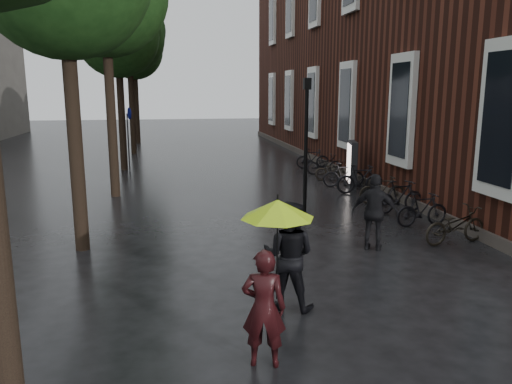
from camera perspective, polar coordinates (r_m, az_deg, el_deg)
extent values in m
cube|color=#38160F|center=(27.36, 17.94, 15.99)|extent=(10.00, 33.00, 12.00)
cube|color=silver|center=(12.69, 26.54, 7.46)|extent=(0.25, 1.60, 3.60)
cube|color=black|center=(12.63, 26.18, 7.48)|extent=(0.10, 1.20, 3.00)
cube|color=silver|center=(16.96, 16.40, 8.95)|extent=(0.25, 1.60, 3.60)
cube|color=black|center=(16.92, 16.10, 8.96)|extent=(0.10, 1.20, 3.00)
cube|color=silver|center=(21.55, 10.42, 9.69)|extent=(0.25, 1.60, 3.60)
cube|color=black|center=(21.51, 10.17, 9.70)|extent=(0.10, 1.20, 3.00)
cube|color=silver|center=(26.29, 6.55, 10.12)|extent=(0.25, 1.60, 3.60)
cube|color=black|center=(26.26, 6.34, 10.12)|extent=(0.10, 1.20, 3.00)
cube|color=silver|center=(31.11, 3.87, 10.39)|extent=(0.25, 1.60, 3.60)
cube|color=black|center=(31.09, 3.68, 10.39)|extent=(0.10, 1.20, 3.00)
cube|color=silver|center=(31.48, 4.01, 20.44)|extent=(0.25, 1.60, 3.60)
cube|color=black|center=(31.46, 3.82, 20.45)|extent=(0.10, 1.20, 3.00)
cube|color=silver|center=(35.98, 1.90, 10.57)|extent=(0.25, 1.60, 3.60)
cube|color=black|center=(35.96, 1.74, 10.57)|extent=(0.10, 1.20, 3.00)
cube|color=silver|center=(36.30, 1.96, 19.28)|extent=(0.25, 1.60, 3.60)
cube|color=black|center=(36.28, 1.80, 19.29)|extent=(0.10, 1.20, 3.00)
cube|color=#3F3833|center=(25.61, 7.37, 3.66)|extent=(0.40, 33.00, 0.30)
cylinder|color=black|center=(11.92, -19.88, 4.20)|extent=(0.32, 0.32, 4.51)
cylinder|color=black|center=(17.80, -16.16, 7.37)|extent=(0.32, 0.32, 4.95)
cylinder|color=black|center=(23.80, -15.06, 7.72)|extent=(0.32, 0.32, 4.40)
cylinder|color=black|center=(29.76, -13.97, 8.85)|extent=(0.32, 0.32, 4.79)
cylinder|color=black|center=(35.75, -13.46, 9.10)|extent=(0.32, 0.32, 4.57)
imported|color=black|center=(6.78, 0.90, -13.14)|extent=(0.67, 0.53, 1.63)
imported|color=black|center=(8.44, 3.76, -7.24)|extent=(1.13, 1.04, 1.86)
cylinder|color=black|center=(7.46, 2.43, -7.18)|extent=(0.02, 0.02, 1.40)
cone|color=#B5E618|center=(7.27, 2.48, -1.94)|extent=(1.10, 1.10, 0.28)
cylinder|color=black|center=(7.23, 2.49, -0.56)|extent=(0.02, 0.02, 0.08)
imported|color=black|center=(11.78, 13.43, -2.27)|extent=(1.12, 0.90, 1.78)
imported|color=black|center=(12.93, 21.82, -3.55)|extent=(1.82, 0.92, 0.91)
imported|color=black|center=(14.25, 18.46, -1.93)|extent=(1.58, 0.57, 0.93)
imported|color=black|center=(15.56, 16.09, -0.53)|extent=(1.73, 0.77, 1.00)
imported|color=black|center=(16.74, 14.24, 0.27)|extent=(1.57, 0.59, 0.92)
imported|color=black|center=(18.18, 11.83, 1.45)|extent=(1.76, 0.58, 1.04)
imported|color=black|center=(19.27, 9.99, 1.94)|extent=(1.62, 0.63, 0.95)
imported|color=black|center=(20.81, 8.73, 2.52)|extent=(1.62, 0.74, 0.82)
imported|color=black|center=(22.22, 7.76, 3.17)|extent=(1.71, 0.83, 0.86)
imported|color=black|center=(23.79, 6.49, 3.84)|extent=(1.59, 0.60, 0.93)
cube|color=black|center=(19.33, 10.93, 3.14)|extent=(0.24, 1.16, 1.75)
cube|color=white|center=(19.28, 10.58, 3.28)|extent=(0.04, 0.97, 1.43)
cylinder|color=black|center=(14.77, 5.70, 4.60)|extent=(0.11, 0.11, 3.73)
cube|color=black|center=(14.66, 5.86, 12.21)|extent=(0.20, 0.20, 0.33)
sphere|color=#FFE5B2|center=(14.66, 5.86, 12.21)|extent=(0.17, 0.17, 0.17)
cylinder|color=#262628|center=(23.25, -14.37, 5.46)|extent=(0.06, 0.06, 2.61)
cylinder|color=navy|center=(23.14, -14.28, 8.69)|extent=(0.03, 0.52, 0.52)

